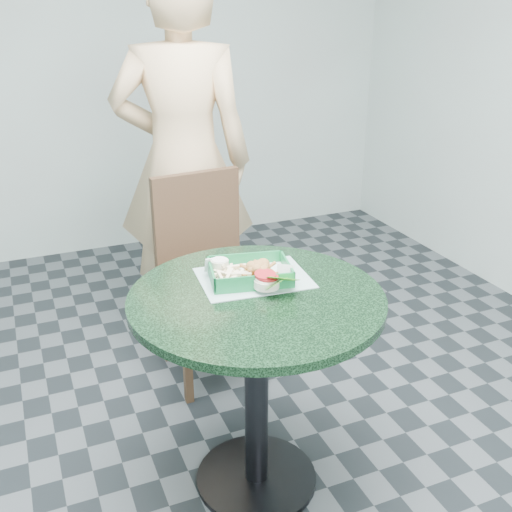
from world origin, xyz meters
name	(u,v)px	position (x,y,z in m)	size (l,w,h in m)	color
floor	(256,479)	(0.00, 0.00, 0.00)	(4.00, 5.00, 0.02)	#303335
wall_back	(104,40)	(0.00, 2.50, 1.40)	(4.00, 0.04, 2.80)	silver
cafe_table	(256,345)	(0.00, 0.00, 0.58)	(0.83, 0.83, 0.75)	black
dining_chair	(205,262)	(0.09, 0.81, 0.53)	(0.42, 0.42, 0.93)	#4F311B
diner_person	(181,120)	(0.10, 1.15, 1.12)	(0.82, 0.54, 2.24)	#DEB685
placemat	(254,283)	(0.04, 0.11, 0.75)	(0.36, 0.27, 0.00)	#97B7B5
food_basket	(250,280)	(0.02, 0.11, 0.77)	(0.27, 0.19, 0.05)	#137239
crab_sandwich	(260,274)	(0.04, 0.08, 0.80)	(0.12, 0.12, 0.07)	gold
fries_pile	(230,280)	(-0.06, 0.10, 0.79)	(0.12, 0.13, 0.05)	#FFE7B7
sauce_ramekin	(219,272)	(-0.07, 0.15, 0.80)	(0.06, 0.06, 0.03)	beige
garnish_cup	(275,284)	(0.07, 0.00, 0.79)	(0.12, 0.12, 0.05)	beige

